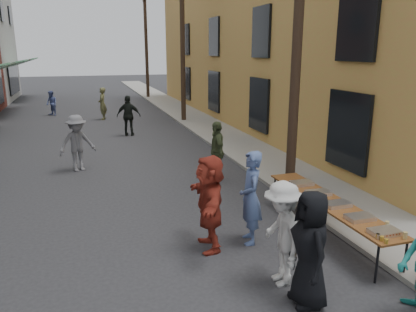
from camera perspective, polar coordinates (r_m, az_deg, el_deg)
ground at (r=7.58m, az=-7.39°, el=-15.49°), size 120.00×120.00×0.00m
sidewalk at (r=22.63m, az=-1.70°, el=5.11°), size 2.20×60.00×0.10m
building_ochre at (r=23.85m, az=13.83°, el=17.14°), size 10.00×28.00×10.00m
utility_pole_near at (r=10.91m, az=12.59°, el=18.03°), size 0.26×0.26×9.00m
utility_pole_mid at (r=22.15m, az=-3.61°, el=16.44°), size 0.26×0.26×9.00m
utility_pole_far at (r=33.91m, az=-8.70°, el=15.67°), size 0.26×0.26×9.00m
serving_table at (r=8.87m, az=16.60°, el=-6.30°), size 0.70×4.00×0.75m
catering_tray_sausage at (r=7.65m, az=23.57°, el=-9.75°), size 0.50×0.33×0.08m
catering_tray_foil_b at (r=8.10m, az=20.58°, el=-8.08°), size 0.50×0.33×0.08m
catering_tray_buns at (r=8.62m, az=17.75°, el=-6.47°), size 0.50×0.33×0.08m
catering_tray_foil_d at (r=9.16m, az=15.25°, el=-5.02°), size 0.50×0.33×0.08m
catering_tray_buns_end at (r=9.72m, az=13.05°, el=-3.73°), size 0.50×0.33×0.08m
condiment_jar_a at (r=7.31m, az=23.78°, el=-10.92°), size 0.07×0.07×0.08m
condiment_jar_b at (r=7.38m, az=23.27°, el=-10.63°), size 0.07×0.07×0.08m
condiment_jar_c at (r=7.45m, az=22.77°, el=-10.34°), size 0.07×0.07×0.08m
cup_stack at (r=7.61m, az=25.98°, el=-10.01°), size 0.08×0.08×0.12m
guest_front_a at (r=6.40m, az=14.17°, el=-12.55°), size 0.69×0.96×1.83m
guest_front_b at (r=8.15m, az=6.03°, el=-5.84°), size 0.60×0.78×1.90m
guest_front_d at (r=6.84m, az=10.38°, el=-10.71°), size 0.78×1.21×1.78m
guest_front_e at (r=11.99m, az=1.25°, el=0.68°), size 0.53×1.09×1.80m
guest_queue_back at (r=7.86m, az=0.24°, el=-6.57°), size 0.79×1.82×1.89m
passerby_left at (r=13.64m, az=-17.92°, el=1.73°), size 1.33×1.03×1.82m
passerby_mid at (r=18.82m, az=-11.09°, el=5.57°), size 1.15×0.70×1.83m
passerby_right at (r=23.63m, az=-14.63°, el=7.13°), size 0.55×0.73×1.80m
passerby_far at (r=26.12m, az=-21.13°, el=6.94°), size 0.87×0.90×1.47m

